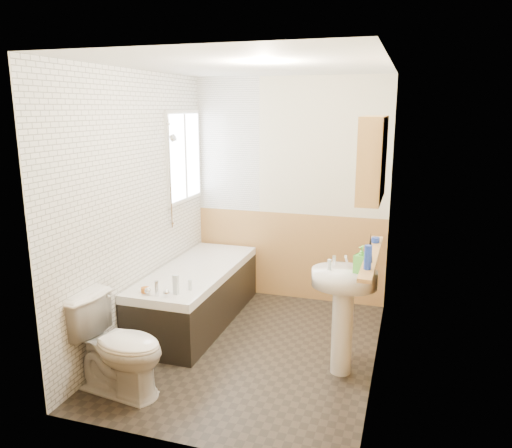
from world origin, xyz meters
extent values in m
plane|color=black|center=(0.00, 0.00, 0.00)|extent=(2.80, 2.80, 0.00)
plane|color=white|center=(0.00, 0.00, 2.50)|extent=(2.80, 2.80, 0.00)
cube|color=beige|center=(0.00, 1.41, 1.25)|extent=(2.20, 0.02, 2.50)
cube|color=beige|center=(0.00, -1.41, 1.25)|extent=(2.20, 0.02, 2.50)
cube|color=beige|center=(-1.11, 0.00, 1.25)|extent=(0.02, 2.80, 2.50)
cube|color=beige|center=(1.11, 0.00, 1.25)|extent=(0.02, 2.80, 2.50)
cube|color=tan|center=(1.09, 0.00, 0.50)|extent=(0.01, 2.80, 1.00)
cube|color=tan|center=(0.00, -1.39, 0.50)|extent=(2.20, 0.01, 1.00)
cube|color=tan|center=(0.00, 1.39, 0.50)|extent=(2.20, 0.01, 1.00)
cube|color=white|center=(-1.09, 0.00, 1.25)|extent=(0.01, 2.80, 2.50)
cube|color=white|center=(-0.73, 1.39, 1.75)|extent=(0.75, 0.01, 1.50)
cube|color=white|center=(-1.07, 0.95, 1.65)|extent=(0.03, 0.79, 0.99)
cube|color=white|center=(-1.05, 0.95, 1.65)|extent=(0.01, 0.70, 0.90)
cube|color=white|center=(-1.05, 0.95, 1.65)|extent=(0.01, 0.04, 0.90)
cube|color=black|center=(-0.73, 0.43, 0.25)|extent=(0.70, 1.83, 0.50)
cube|color=white|center=(-0.73, 0.43, 0.54)|extent=(0.70, 1.83, 0.08)
cube|color=white|center=(-0.73, 0.43, 0.53)|extent=(0.56, 1.69, 0.04)
cylinder|color=silver|center=(-0.73, -0.38, 0.65)|extent=(0.04, 0.04, 0.14)
sphere|color=silver|center=(-0.82, -0.38, 0.62)|extent=(0.06, 0.06, 0.06)
sphere|color=silver|center=(-0.64, -0.38, 0.62)|extent=(0.06, 0.06, 0.06)
cylinder|color=silver|center=(-1.05, 0.57, 1.50)|extent=(0.02, 0.02, 1.11)
cylinder|color=silver|center=(-1.05, 0.57, 0.99)|extent=(0.04, 0.04, 0.02)
cylinder|color=silver|center=(-1.05, 0.57, 2.01)|extent=(0.04, 0.04, 0.02)
cylinder|color=silver|center=(-1.00, 0.57, 1.87)|extent=(0.06, 0.07, 0.08)
imported|color=white|center=(-0.76, -0.96, 0.38)|extent=(0.83, 0.54, 0.76)
cylinder|color=white|center=(0.84, -0.16, 0.36)|extent=(0.17, 0.17, 0.73)
ellipsoid|color=white|center=(0.84, -0.16, 0.83)|extent=(0.53, 0.42, 0.14)
cylinder|color=silver|center=(0.74, -0.05, 0.94)|extent=(0.03, 0.03, 0.08)
cylinder|color=silver|center=(0.94, -0.05, 0.94)|extent=(0.03, 0.03, 0.08)
cylinder|color=silver|center=(0.84, -0.07, 0.97)|extent=(0.02, 0.11, 0.09)
cube|color=tan|center=(1.04, -0.08, 1.01)|extent=(0.10, 1.23, 0.03)
cube|color=tan|center=(1.02, -0.17, 1.79)|extent=(0.17, 0.69, 0.62)
cube|color=silver|center=(0.93, -0.33, 1.79)|extent=(0.01, 0.27, 0.47)
cube|color=silver|center=(0.93, 0.00, 1.79)|extent=(0.01, 0.27, 0.47)
cylinder|color=#19339E|center=(1.04, -0.46, 1.11)|extent=(0.07, 0.07, 0.18)
cone|color=black|center=(1.04, -0.28, 1.14)|extent=(0.06, 0.06, 0.23)
cylinder|color=#19339E|center=(1.04, 0.30, 1.05)|extent=(0.08, 0.08, 0.05)
imported|color=#59C647|center=(0.97, -0.19, 0.95)|extent=(0.17, 0.24, 0.10)
cylinder|color=silver|center=(0.72, -0.19, 0.94)|extent=(0.04, 0.04, 0.09)
cube|color=silver|center=(-0.59, -0.29, 0.66)|extent=(0.05, 0.04, 0.17)
cylinder|color=orange|center=(-0.87, -0.33, 0.60)|extent=(0.08, 0.08, 0.05)
cylinder|color=silver|center=(-0.52, -0.16, 0.62)|extent=(0.04, 0.04, 0.10)
camera|label=1|loc=(1.30, -3.99, 2.17)|focal=35.00mm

